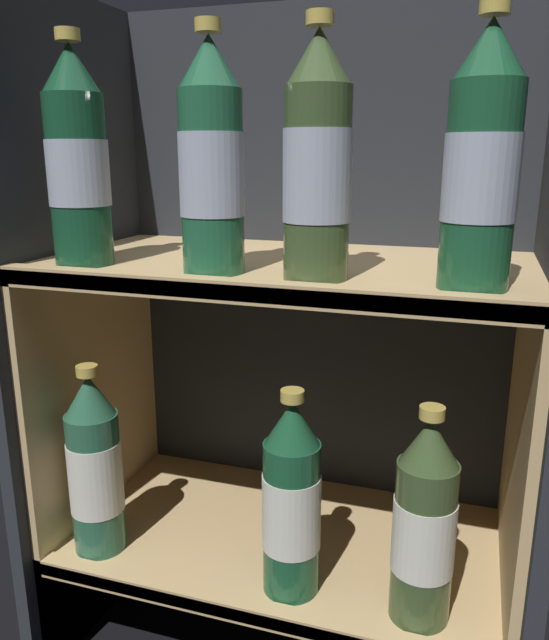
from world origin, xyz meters
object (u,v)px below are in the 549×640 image
(bottle_upper_front_1, at_px, (212,163))
(bottle_upper_front_3, at_px, (482,165))
(bottle_upper_front_0, at_px, (78,162))
(bottle_lower_front_2, at_px, (424,525))
(bottle_lower_front_1, at_px, (291,502))
(bottle_upper_front_2, at_px, (317,164))
(bottle_lower_front_0, at_px, (95,468))

(bottle_upper_front_1, bearing_deg, bottle_upper_front_3, 0.00)
(bottle_upper_front_0, distance_m, bottle_lower_front_2, 0.60)
(bottle_lower_front_1, height_order, bottle_lower_front_2, same)
(bottle_lower_front_1, bearing_deg, bottle_upper_front_0, 180.00)
(bottle_upper_front_1, height_order, bottle_upper_front_2, same)
(bottle_upper_front_3, bearing_deg, bottle_lower_front_0, -180.00)
(bottle_lower_front_1, bearing_deg, bottle_upper_front_2, 0.00)
(bottle_upper_front_2, relative_size, bottle_lower_front_2, 1.00)
(bottle_upper_front_2, distance_m, bottle_lower_front_0, 0.52)
(bottle_lower_front_2, bearing_deg, bottle_lower_front_1, 180.00)
(bottle_lower_front_0, bearing_deg, bottle_lower_front_1, 0.00)
(bottle_upper_front_3, distance_m, bottle_lower_front_2, 0.42)
(bottle_upper_front_1, relative_size, bottle_lower_front_2, 1.00)
(bottle_lower_front_0, distance_m, bottle_lower_front_2, 0.45)
(bottle_upper_front_2, bearing_deg, bottle_lower_front_0, 180.00)
(bottle_upper_front_2, bearing_deg, bottle_upper_front_3, 0.00)
(bottle_lower_front_2, bearing_deg, bottle_upper_front_1, 180.00)
(bottle_upper_front_1, distance_m, bottle_lower_front_0, 0.46)
(bottle_upper_front_0, xyz_separation_m, bottle_upper_front_1, (0.18, 0.00, -0.00))
(bottle_upper_front_2, xyz_separation_m, bottle_lower_front_1, (-0.03, 0.00, -0.41))
(bottle_upper_front_3, bearing_deg, bottle_upper_front_0, -180.00)
(bottle_lower_front_0, relative_size, bottle_lower_front_2, 1.00)
(bottle_upper_front_1, distance_m, bottle_upper_front_2, 0.12)
(bottle_upper_front_0, height_order, bottle_lower_front_0, bottle_upper_front_0)
(bottle_upper_front_1, relative_size, bottle_upper_front_3, 1.00)
(bottle_upper_front_1, relative_size, bottle_upper_front_2, 1.00)
(bottle_upper_front_0, xyz_separation_m, bottle_lower_front_0, (-0.01, 0.00, -0.42))
(bottle_upper_front_1, distance_m, bottle_upper_front_3, 0.29)
(bottle_upper_front_2, relative_size, bottle_lower_front_0, 1.00)
(bottle_upper_front_0, relative_size, bottle_upper_front_3, 1.00)
(bottle_upper_front_1, bearing_deg, bottle_upper_front_0, 180.00)
(bottle_lower_front_0, bearing_deg, bottle_lower_front_2, 0.00)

